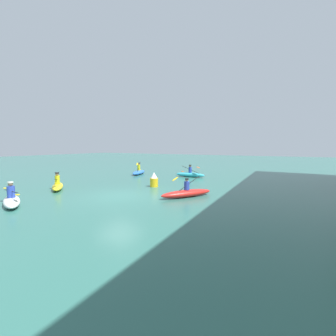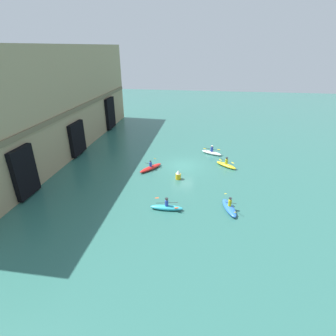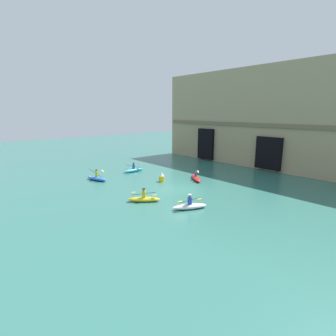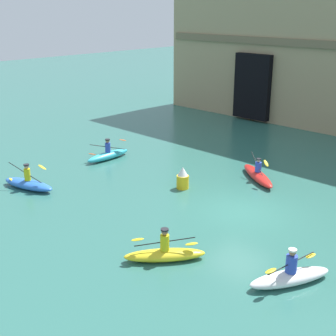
# 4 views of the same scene
# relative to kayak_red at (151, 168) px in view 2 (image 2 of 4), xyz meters

# --- Properties ---
(ground_plane) EXTENTS (120.00, 120.00, 0.00)m
(ground_plane) POSITION_rel_kayak_red_xyz_m (1.68, -3.73, -0.25)
(ground_plane) COLOR #2D665B
(cliff_bluff) EXTENTS (39.80, 5.84, 13.53)m
(cliff_bluff) POSITION_rel_kayak_red_xyz_m (3.95, 13.27, 6.46)
(cliff_bluff) COLOR #9E8966
(cliff_bluff) RESTS_ON ground
(kayak_red) EXTENTS (3.17, 2.48, 1.27)m
(kayak_red) POSITION_rel_kayak_red_xyz_m (0.00, 0.00, 0.00)
(kayak_red) COLOR red
(kayak_red) RESTS_ON ground
(kayak_white) EXTENTS (1.92, 2.88, 1.22)m
(kayak_white) POSITION_rel_kayak_red_xyz_m (6.00, -7.13, 0.01)
(kayak_white) COLOR white
(kayak_white) RESTS_ON ground
(kayak_cyan) EXTENTS (0.78, 2.95, 1.19)m
(kayak_cyan) POSITION_rel_kayak_red_xyz_m (-8.01, -3.14, 0.01)
(kayak_cyan) COLOR #33B2C6
(kayak_cyan) RESTS_ON ground
(kayak_blue) EXTENTS (3.02, 1.55, 1.30)m
(kayak_blue) POSITION_rel_kayak_red_xyz_m (-7.20, -8.68, 0.01)
(kayak_blue) COLOR blue
(kayak_blue) RESTS_ON ground
(kayak_yellow) EXTENTS (2.32, 2.59, 1.20)m
(kayak_yellow) POSITION_rel_kayak_red_xyz_m (2.16, -8.87, 0.00)
(kayak_yellow) COLOR yellow
(kayak_yellow) RESTS_ON ground
(marker_buoy) EXTENTS (0.59, 0.59, 1.08)m
(marker_buoy) POSITION_rel_kayak_red_xyz_m (-1.93, -3.49, 0.25)
(marker_buoy) COLOR yellow
(marker_buoy) RESTS_ON ground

